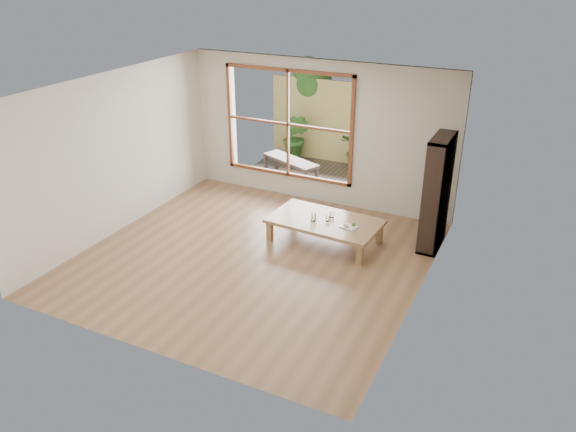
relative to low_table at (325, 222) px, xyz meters
name	(u,v)px	position (x,y,z in m)	size (l,w,h in m)	color
ground	(254,257)	(-0.76, -0.96, -0.34)	(5.00, 5.00, 0.00)	#9B6F4D
low_table	(325,222)	(0.00, 0.00, 0.00)	(1.80, 1.09, 0.38)	#A4774F
floor_cushion	(307,211)	(-0.69, 0.86, -0.29)	(0.58, 0.58, 0.08)	silver
bookshelf	(437,193)	(1.57, 0.63, 0.56)	(0.29, 0.81, 1.79)	black
glass_tall	(313,217)	(-0.15, -0.13, 0.11)	(0.07, 0.07, 0.14)	silver
glass_mid	(328,219)	(0.06, -0.03, 0.09)	(0.06, 0.06, 0.09)	silver
glass_short	(332,215)	(0.06, 0.14, 0.09)	(0.07, 0.07, 0.09)	silver
glass_small	(314,215)	(-0.20, 0.03, 0.08)	(0.06, 0.06, 0.07)	silver
food_tray	(350,226)	(0.45, -0.08, 0.06)	(0.29, 0.23, 0.08)	white
deck	(312,176)	(-1.36, 2.60, -0.34)	(2.80, 2.00, 0.05)	#393129
garden_bench	(291,162)	(-1.68, 2.22, 0.04)	(1.36, 0.86, 0.42)	black
bamboo_fence	(331,122)	(-1.36, 3.60, 0.56)	(2.80, 0.06, 1.80)	tan
shrub_right	(362,151)	(-0.48, 3.17, 0.17)	(0.87, 0.75, 0.97)	#335E22
shrub_left	(296,137)	(-2.05, 3.26, 0.22)	(0.59, 0.47, 1.07)	#335E22
garden_tree	(309,83)	(-2.04, 3.90, 1.29)	(1.04, 0.85, 2.22)	#4C3D2D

